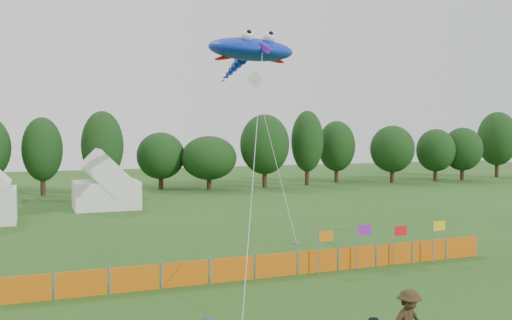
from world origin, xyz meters
name	(u,v)px	position (x,y,z in m)	size (l,w,h in m)	color
treeline	(128,151)	(1.61, 44.93, 4.18)	(104.57, 8.78, 8.36)	#382314
tent_right	(106,186)	(-1.94, 33.59, 1.82)	(5.11, 4.09, 3.60)	white
barrier_fence	(276,265)	(2.15, 9.09, 0.50)	(21.90, 0.06, 1.00)	#CB5D0B
flag_row	(380,239)	(7.17, 8.75, 1.32)	(6.73, 0.34, 2.01)	gray
stingray_kite	(249,51)	(4.61, 18.66, 10.95)	(9.18, 21.98, 11.94)	#0E2FD1
small_kite_white	(265,118)	(7.33, 22.83, 7.12)	(2.64, 11.30, 10.61)	white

